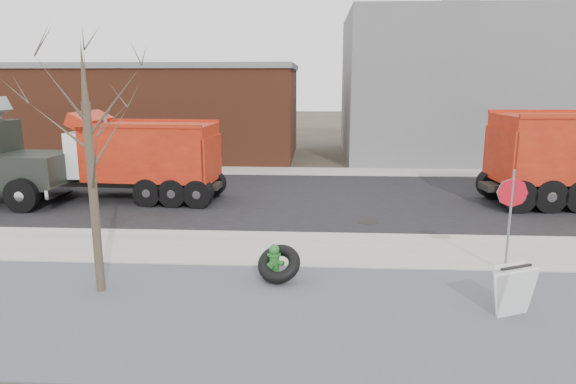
# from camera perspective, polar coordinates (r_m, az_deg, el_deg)

# --- Properties ---
(ground) EXTENTS (120.00, 120.00, 0.00)m
(ground) POSITION_cam_1_polar(r_m,az_deg,el_deg) (13.43, -2.81, -6.86)
(ground) COLOR #383328
(ground) RESTS_ON ground
(gravel_verge) EXTENTS (60.00, 5.00, 0.03)m
(gravel_verge) POSITION_cam_1_polar(r_m,az_deg,el_deg) (10.22, -4.92, -13.27)
(gravel_verge) COLOR slate
(gravel_verge) RESTS_ON ground
(sidewalk) EXTENTS (60.00, 2.50, 0.06)m
(sidewalk) POSITION_cam_1_polar(r_m,az_deg,el_deg) (13.66, -2.70, -6.39)
(sidewalk) COLOR #9E9B93
(sidewalk) RESTS_ON ground
(curb) EXTENTS (60.00, 0.15, 0.11)m
(curb) POSITION_cam_1_polar(r_m,az_deg,el_deg) (14.88, -2.18, -4.69)
(curb) COLOR #9E9B93
(curb) RESTS_ON ground
(road) EXTENTS (60.00, 9.40, 0.02)m
(road) POSITION_cam_1_polar(r_m,az_deg,el_deg) (19.47, -0.86, -0.69)
(road) COLOR black
(road) RESTS_ON ground
(far_sidewalk) EXTENTS (60.00, 2.00, 0.06)m
(far_sidewalk) POSITION_cam_1_polar(r_m,az_deg,el_deg) (25.03, 0.08, 2.32)
(far_sidewalk) COLOR #9E9B93
(far_sidewalk) RESTS_ON ground
(building_grey) EXTENTS (12.00, 10.00, 8.00)m
(building_grey) POSITION_cam_1_polar(r_m,az_deg,el_deg) (31.54, 17.61, 11.10)
(building_grey) COLOR slate
(building_grey) RESTS_ON ground
(building_brick) EXTENTS (20.20, 8.20, 5.30)m
(building_brick) POSITION_cam_1_polar(r_m,az_deg,el_deg) (31.76, -17.92, 8.65)
(building_brick) COLOR brown
(building_brick) RESTS_ON ground
(bare_tree) EXTENTS (3.20, 3.20, 5.20)m
(bare_tree) POSITION_cam_1_polar(r_m,az_deg,el_deg) (11.06, -21.29, 5.67)
(bare_tree) COLOR #382D23
(bare_tree) RESTS_ON ground
(fire_hydrant) EXTENTS (0.48, 0.47, 0.84)m
(fire_hydrant) POSITION_cam_1_polar(r_m,az_deg,el_deg) (11.61, -1.56, -7.98)
(fire_hydrant) COLOR #2C742E
(fire_hydrant) RESTS_ON ground
(truck_tire) EXTENTS (1.17, 1.13, 0.83)m
(truck_tire) POSITION_cam_1_polar(r_m,az_deg,el_deg) (11.50, -1.01, -7.98)
(truck_tire) COLOR black
(truck_tire) RESTS_ON ground
(stop_sign) EXTENTS (0.67, 0.05, 2.48)m
(stop_sign) POSITION_cam_1_polar(r_m,az_deg,el_deg) (12.61, 23.56, -1.13)
(stop_sign) COLOR gray
(stop_sign) RESTS_ON ground
(sandwich_board) EXTENTS (0.84, 0.70, 1.00)m
(sandwich_board) POSITION_cam_1_polar(r_m,az_deg,el_deg) (10.76, 23.82, -10.00)
(sandwich_board) COLOR silver
(sandwich_board) RESTS_ON ground
(dump_truck_red_b) EXTENTS (7.70, 2.74, 3.23)m
(dump_truck_red_b) POSITION_cam_1_polar(r_m,az_deg,el_deg) (19.85, -17.38, 3.81)
(dump_truck_red_b) COLOR black
(dump_truck_red_b) RESTS_ON ground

